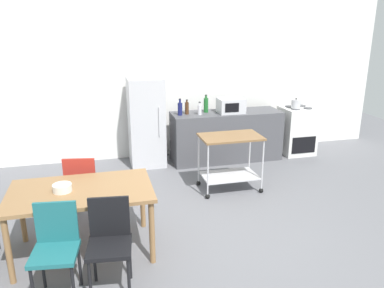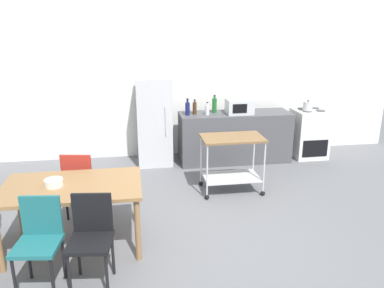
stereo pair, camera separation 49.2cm
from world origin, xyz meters
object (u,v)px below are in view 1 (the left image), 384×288
kettle (296,104)px  bottle_sesame_oil (200,109)px  chair_red (83,184)px  kitchen_cart (230,154)px  fruit_bowl (62,188)px  bottle_hot_sauce (187,108)px  dining_table (81,196)px  bottle_olive_oil (180,108)px  stove_oven (297,130)px  bottle_sparkling_water (206,105)px  chair_teal (56,245)px  microwave (231,106)px  refrigerator (146,122)px  chair_black (110,239)px

kettle → bottle_sesame_oil: bearing=179.8°
chair_red → kitchen_cart: size_ratio=0.98×
fruit_bowl → kettle: size_ratio=0.82×
bottle_hot_sauce → kettle: bearing=-2.7°
dining_table → kettle: bearing=32.3°
bottle_olive_oil → bottle_sesame_oil: 0.35m
chair_red → stove_oven: 4.36m
bottle_hot_sauce → bottle_sparkling_water: size_ratio=0.82×
bottle_olive_oil → bottle_hot_sauce: (0.13, 0.04, -0.01)m
bottle_olive_oil → bottle_sparkling_water: size_ratio=0.92×
bottle_olive_oil → bottle_sparkling_water: (0.50, 0.11, 0.02)m
chair_teal → bottle_sesame_oil: bearing=62.0°
bottle_sesame_oil → bottle_sparkling_water: (0.16, 0.16, 0.04)m
chair_red → kitchen_cart: 2.18m
dining_table → microwave: (2.56, 2.44, 0.36)m
kitchen_cart → bottle_sesame_oil: size_ratio=4.02×
bottle_hot_sauce → microwave: (0.79, -0.08, 0.02)m
stove_oven → refrigerator: size_ratio=0.59×
microwave → fruit_bowl: (-2.74, -2.45, -0.24)m
dining_table → chair_red: bearing=90.9°
kitchen_cart → bottle_hot_sauce: size_ratio=3.49×
kitchen_cart → stove_oven: bearing=35.7°
refrigerator → microwave: bearing=-6.3°
chair_black → bottle_hot_sauce: bearing=71.6°
stove_oven → refrigerator: (-2.90, 0.08, 0.32)m
dining_table → bottle_sesame_oil: (1.98, 2.43, 0.32)m
stove_oven → kitchen_cart: (-1.84, -1.32, 0.12)m
refrigerator → fruit_bowl: refrigerator is taller
refrigerator → bottle_olive_oil: bearing=-12.3°
bottle_olive_oil → fruit_bowl: (-1.82, -2.49, -0.23)m
kitchen_cart → bottle_olive_oil: (-0.48, 1.28, 0.45)m
bottle_sesame_oil → bottle_sparkling_water: size_ratio=0.72×
bottle_hot_sauce → bottle_sesame_oil: bearing=-23.3°
dining_table → bottle_sparkling_water: 3.38m
fruit_bowl → kettle: 4.70m
bottle_hot_sauce → bottle_olive_oil: bearing=-161.7°
stove_oven → fruit_bowl: (-4.14, -2.53, 0.34)m
bottle_hot_sauce → refrigerator: bearing=173.4°
chair_teal → kitchen_cart: size_ratio=0.98×
kettle → fruit_bowl: bearing=-148.8°
chair_black → dining_table: bearing=117.2°
chair_red → refrigerator: refrigerator is taller
chair_teal → stove_oven: size_ratio=0.97×
dining_table → bottle_sesame_oil: bearing=50.9°
stove_oven → fruit_bowl: stove_oven is taller
chair_teal → kettle: kettle is taller
bottle_olive_oil → bottle_sparkling_water: bottle_sparkling_water is taller
microwave → fruit_bowl: size_ratio=2.35×
chair_teal → refrigerator: size_ratio=0.57×
dining_table → chair_black: size_ratio=1.69×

